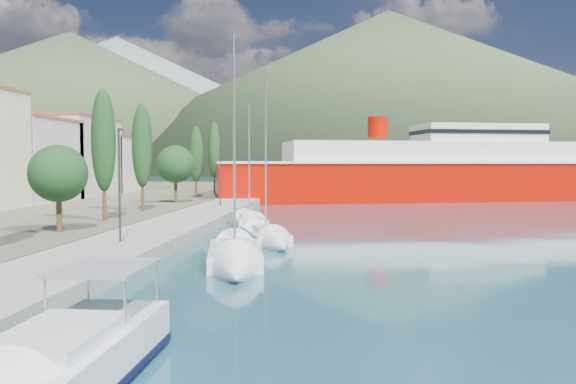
{
  "coord_description": "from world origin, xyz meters",
  "views": [
    {
      "loc": [
        2.51,
        -15.18,
        5.03
      ],
      "look_at": [
        0.0,
        14.0,
        3.5
      ],
      "focal_mm": 35.0,
      "sensor_mm": 36.0,
      "label": 1
    }
  ],
  "objects": [
    {
      "name": "ground",
      "position": [
        0.0,
        120.0,
        0.0
      ],
      "size": [
        1400.0,
        1400.0,
        0.0
      ],
      "primitive_type": "plane",
      "color": "#1F4A59"
    },
    {
      "name": "quay",
      "position": [
        -9.0,
        26.0,
        0.4
      ],
      "size": [
        5.0,
        88.0,
        0.8
      ],
      "primitive_type": "cube",
      "color": "gray",
      "rests_on": "ground"
    },
    {
      "name": "hills_far",
      "position": [
        138.59,
        618.73,
        77.39
      ],
      "size": [
        1480.0,
        900.0,
        180.0
      ],
      "color": "slate",
      "rests_on": "ground"
    },
    {
      "name": "hills_near",
      "position": [
        98.04,
        372.5,
        49.18
      ],
      "size": [
        1010.0,
        520.0,
        115.0
      ],
      "color": "#3A4B2E",
      "rests_on": "ground"
    },
    {
      "name": "tree_row",
      "position": [
        -14.69,
        31.8,
        5.82
      ],
      "size": [
        4.07,
        62.5,
        10.76
      ],
      "color": "#47301E",
      "rests_on": "land_strip"
    },
    {
      "name": "lamp_posts",
      "position": [
        -9.0,
        15.75,
        4.08
      ],
      "size": [
        0.15,
        46.93,
        6.06
      ],
      "color": "#2D2D33",
      "rests_on": "quay"
    },
    {
      "name": "sailboat_near",
      "position": [
        -2.16,
        10.38,
        0.33
      ],
      "size": [
        4.12,
        8.89,
        12.3
      ],
      "color": "silver",
      "rests_on": "ground"
    },
    {
      "name": "sailboat_mid",
      "position": [
        -1.4,
        18.63,
        0.29
      ],
      "size": [
        4.82,
        8.56,
        11.96
      ],
      "color": "silver",
      "rests_on": "ground"
    },
    {
      "name": "sailboat_far",
      "position": [
        -3.85,
        26.93,
        0.3
      ],
      "size": [
        4.31,
        7.52,
        10.54
      ],
      "color": "silver",
      "rests_on": "ground"
    },
    {
      "name": "ferry",
      "position": [
        16.1,
        62.35,
        3.56
      ],
      "size": [
        60.25,
        26.12,
        11.71
      ],
      "color": "#AD0B00",
      "rests_on": "ground"
    }
  ]
}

